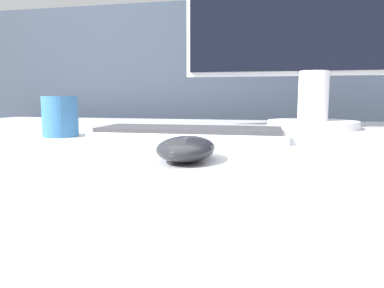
{
  "coord_description": "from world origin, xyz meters",
  "views": [
    {
      "loc": [
        0.06,
        -0.75,
        0.84
      ],
      "look_at": [
        -0.06,
        -0.24,
        0.77
      ],
      "focal_mm": 35.0,
      "sensor_mm": 36.0,
      "label": 1
    }
  ],
  "objects_px": {
    "computer_mouse_near": "(186,149)",
    "keyboard": "(190,133)",
    "mug": "(60,116)",
    "monitor": "(317,14)"
  },
  "relations": [
    {
      "from": "mug",
      "to": "keyboard",
      "type": "bearing_deg",
      "value": 2.1
    },
    {
      "from": "computer_mouse_near",
      "to": "keyboard",
      "type": "distance_m",
      "value": 0.25
    },
    {
      "from": "computer_mouse_near",
      "to": "keyboard",
      "type": "height_order",
      "value": "computer_mouse_near"
    },
    {
      "from": "monitor",
      "to": "mug",
      "type": "xyz_separation_m",
      "value": [
        -0.54,
        -0.33,
        -0.25
      ]
    },
    {
      "from": "keyboard",
      "to": "computer_mouse_near",
      "type": "bearing_deg",
      "value": -78.78
    },
    {
      "from": "computer_mouse_near",
      "to": "mug",
      "type": "bearing_deg",
      "value": 143.25
    },
    {
      "from": "computer_mouse_near",
      "to": "mug",
      "type": "height_order",
      "value": "mug"
    },
    {
      "from": "keyboard",
      "to": "monitor",
      "type": "height_order",
      "value": "monitor"
    },
    {
      "from": "keyboard",
      "to": "monitor",
      "type": "relative_size",
      "value": 0.55
    },
    {
      "from": "keyboard",
      "to": "mug",
      "type": "distance_m",
      "value": 0.28
    }
  ]
}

